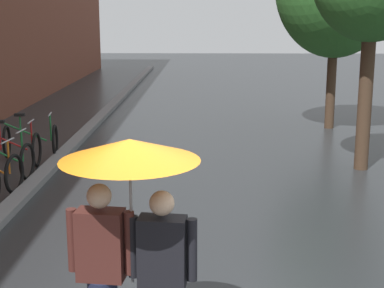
# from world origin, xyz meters

# --- Properties ---
(kerb_strip) EXTENTS (0.30, 36.00, 0.12)m
(kerb_strip) POSITION_xyz_m (-3.20, 10.00, 0.06)
(kerb_strip) COLOR slate
(kerb_strip) RESTS_ON ground
(parked_bicycle_3) EXTENTS (1.13, 0.78, 0.96)m
(parked_bicycle_3) POSITION_xyz_m (-3.94, 5.65, 0.38)
(parked_bicycle_3) COLOR black
(parked_bicycle_3) RESTS_ON ground
(parked_bicycle_4) EXTENTS (1.11, 0.75, 0.96)m
(parked_bicycle_4) POSITION_xyz_m (-4.04, 6.54, 0.38)
(parked_bicycle_4) COLOR black
(parked_bicycle_4) RESTS_ON ground
(parked_bicycle_5) EXTENTS (1.16, 0.84, 0.96)m
(parked_bicycle_5) POSITION_xyz_m (-3.88, 7.36, 0.38)
(parked_bicycle_5) COLOR black
(parked_bicycle_5) RESTS_ON ground
(couple_under_umbrella) EXTENTS (1.17, 1.17, 2.06)m
(couple_under_umbrella) POSITION_xyz_m (-0.74, -0.26, 1.40)
(couple_under_umbrella) COLOR #1E233D
(couple_under_umbrella) RESTS_ON ground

